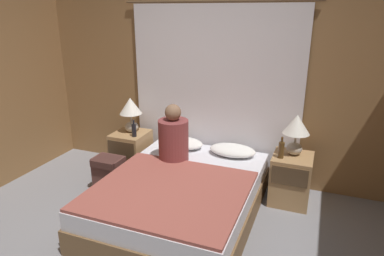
# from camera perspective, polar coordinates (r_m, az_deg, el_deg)

# --- Properties ---
(wall_back) EXTENTS (4.74, 0.06, 2.50)m
(wall_back) POSITION_cam_1_polar(r_m,az_deg,el_deg) (4.25, 4.00, 7.99)
(wall_back) COLOR olive
(wall_back) RESTS_ON ground_plane
(curtain_panel) EXTENTS (2.32, 0.02, 2.17)m
(curtain_panel) POSITION_cam_1_polar(r_m,az_deg,el_deg) (4.23, 3.69, 5.61)
(curtain_panel) COLOR white
(curtain_panel) RESTS_ON ground_plane
(bed) EXTENTS (1.49, 1.97, 0.43)m
(bed) POSITION_cam_1_polar(r_m,az_deg,el_deg) (3.65, -1.73, -11.41)
(bed) COLOR brown
(bed) RESTS_ON ground_plane
(nightstand_left) EXTENTS (0.42, 0.47, 0.56)m
(nightstand_left) POSITION_cam_1_polar(r_m,az_deg,el_deg) (4.61, -10.09, -4.03)
(nightstand_left) COLOR #A87F51
(nightstand_left) RESTS_ON ground_plane
(nightstand_right) EXTENTS (0.42, 0.47, 0.56)m
(nightstand_right) POSITION_cam_1_polar(r_m,az_deg,el_deg) (4.01, 16.14, -8.13)
(nightstand_right) COLOR #A87F51
(nightstand_right) RESTS_ON ground_plane
(lamp_left) EXTENTS (0.29, 0.29, 0.46)m
(lamp_left) POSITION_cam_1_polar(r_m,az_deg,el_deg) (4.46, -10.19, 2.99)
(lamp_left) COLOR #B2A899
(lamp_left) RESTS_ON nightstand_left
(lamp_right) EXTENTS (0.29, 0.29, 0.46)m
(lamp_right) POSITION_cam_1_polar(r_m,az_deg,el_deg) (3.84, 16.99, -0.16)
(lamp_right) COLOR #B2A899
(lamp_right) RESTS_ON nightstand_right
(pillow_left) EXTENTS (0.55, 0.35, 0.12)m
(pillow_left) POSITION_cam_1_polar(r_m,az_deg,el_deg) (4.28, -1.77, -2.49)
(pillow_left) COLOR white
(pillow_left) RESTS_ON bed
(pillow_right) EXTENTS (0.55, 0.35, 0.12)m
(pillow_right) POSITION_cam_1_polar(r_m,az_deg,el_deg) (4.08, 6.76, -3.70)
(pillow_right) COLOR white
(pillow_right) RESTS_ON bed
(blanket_on_bed) EXTENTS (1.43, 1.32, 0.03)m
(blanket_on_bed) POSITION_cam_1_polar(r_m,az_deg,el_deg) (3.30, -3.81, -10.31)
(blanket_on_bed) COLOR #994C42
(blanket_on_bed) RESTS_ON bed
(person_left_in_bed) EXTENTS (0.34, 0.34, 0.66)m
(person_left_in_bed) POSITION_cam_1_polar(r_m,az_deg,el_deg) (3.86, -3.11, -1.60)
(person_left_in_bed) COLOR brown
(person_left_in_bed) RESTS_ON bed
(beer_bottle_on_left_stand) EXTENTS (0.06, 0.06, 0.22)m
(beer_bottle_on_left_stand) POSITION_cam_1_polar(r_m,az_deg,el_deg) (4.34, -9.64, -0.33)
(beer_bottle_on_left_stand) COLOR black
(beer_bottle_on_left_stand) RESTS_ON nightstand_left
(beer_bottle_on_right_stand) EXTENTS (0.06, 0.06, 0.24)m
(beer_bottle_on_right_stand) POSITION_cam_1_polar(r_m,az_deg,el_deg) (3.78, 14.65, -3.50)
(beer_bottle_on_right_stand) COLOR #513819
(beer_bottle_on_right_stand) RESTS_ON nightstand_right
(backpack_on_floor) EXTENTS (0.34, 0.27, 0.41)m
(backpack_on_floor) POSITION_cam_1_polar(r_m,az_deg,el_deg) (4.25, -13.66, -7.06)
(backpack_on_floor) COLOR brown
(backpack_on_floor) RESTS_ON ground_plane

